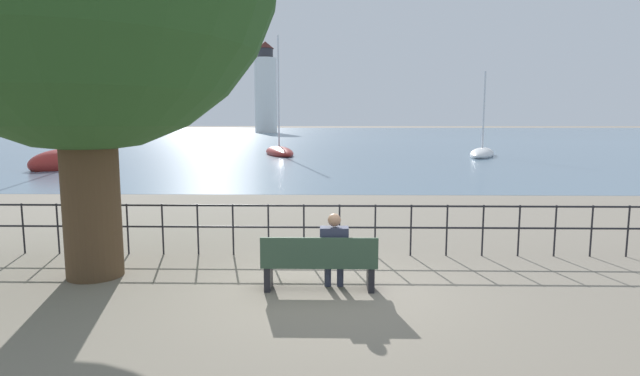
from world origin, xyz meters
name	(u,v)px	position (x,y,z in m)	size (l,w,h in m)	color
ground_plane	(319,289)	(0.00, 0.00, 0.00)	(1000.00, 1000.00, 0.00)	gray
harbor_water	(330,131)	(0.00, 160.76, 0.00)	(600.00, 300.00, 0.01)	slate
park_bench	(319,264)	(0.00, -0.06, 0.43)	(1.86, 0.45, 0.90)	#334C38
seated_person_left	(334,248)	(0.24, 0.01, 0.69)	(0.46, 0.35, 1.25)	#2D3347
promenade_railing	(322,222)	(0.00, 2.11, 0.69)	(15.24, 0.04, 1.05)	black
sailboat_2	(69,162)	(-15.47, 21.64, 0.37)	(4.15, 5.60, 7.97)	maroon
sailboat_3	(279,152)	(-4.23, 34.82, 0.27)	(3.97, 7.94, 10.28)	maroon
sailboat_4	(482,154)	(12.59, 33.25, 0.23)	(4.37, 7.66, 7.13)	white
harbor_lighthouse	(266,91)	(-18.38, 136.48, 11.96)	(6.31, 6.31, 25.71)	white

